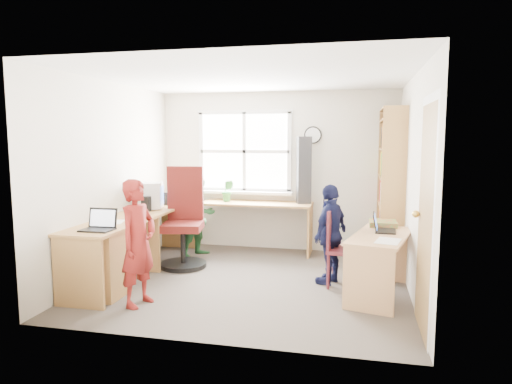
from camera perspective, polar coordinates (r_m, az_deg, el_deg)
room at (r=5.41m, az=-0.24°, el=1.57°), size 3.64×3.44×2.44m
l_desk at (r=5.62m, az=-14.41°, el=-6.31°), size 2.38×2.95×0.75m
right_desk at (r=5.14m, az=15.27°, el=-7.19°), size 0.80×1.26×0.67m
bookshelf at (r=6.40m, az=16.45°, el=0.16°), size 0.30×1.02×2.10m
swivel_chair at (r=6.18m, az=-9.00°, el=-3.93°), size 0.72×0.72×1.32m
wooden_chair at (r=5.37m, az=10.43°, el=-6.55°), size 0.43×0.43×0.89m
crt_monitor at (r=6.34m, az=-13.29°, el=-0.44°), size 0.44×0.42×0.36m
laptop_left at (r=5.06m, az=-18.97°, el=-3.92°), size 0.32×0.27×0.22m
laptop_right at (r=5.27m, az=15.39°, el=-4.27°), size 0.26×0.31×0.21m
speaker_a at (r=6.14m, az=-13.57°, el=-1.47°), size 0.10×0.10×0.20m
speaker_b at (r=6.67m, az=-11.30°, el=-0.85°), size 0.10×0.10×0.18m
cd_tower at (r=6.71m, az=5.99°, el=2.74°), size 0.24×0.23×0.98m
game_box at (r=5.60m, az=15.58°, el=-3.81°), size 0.31×0.31×0.06m
paper_a at (r=5.48m, az=-17.29°, el=-3.59°), size 0.27×0.33×0.00m
paper_b at (r=4.81m, az=16.18°, el=-5.90°), size 0.29×0.36×0.00m
potted_plant at (r=6.90m, az=-3.55°, el=0.15°), size 0.18×0.15×0.33m
person_red at (r=4.81m, az=-14.51°, el=-6.17°), size 0.40×0.53×1.30m
person_green at (r=6.66m, az=-7.08°, el=-3.06°), size 0.65×0.70×1.16m
person_navy at (r=5.43m, az=9.31°, el=-5.22°), size 0.54×0.75×1.18m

